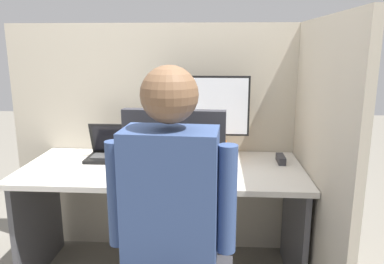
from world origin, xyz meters
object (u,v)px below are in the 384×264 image
object	(u,v)px
stapler	(281,159)
office_chair	(173,249)
monitor	(202,109)
person	(170,221)
carrot_toy	(169,172)
paper_box	(202,151)
laptop	(114,152)

from	to	relation	value
stapler	office_chair	xyz separation A→B (m)	(-0.56, -0.80, -0.15)
monitor	person	size ratio (longest dim) A/B	0.43
monitor	carrot_toy	world-z (taller)	monitor
paper_box	monitor	bearing A→B (deg)	90.00
carrot_toy	office_chair	xyz separation A→B (m)	(0.08, -0.53, -0.15)
stapler	carrot_toy	distance (m)	0.70
person	carrot_toy	bearing A→B (deg)	97.39
monitor	person	world-z (taller)	person
laptop	person	world-z (taller)	person
paper_box	carrot_toy	bearing A→B (deg)	-115.19
laptop	office_chair	xyz separation A→B (m)	(0.46, -0.81, -0.17)
monitor	office_chair	distance (m)	0.98
carrot_toy	person	world-z (taller)	person
paper_box	person	size ratio (longest dim) A/B	0.23
carrot_toy	monitor	bearing A→B (deg)	64.99
carrot_toy	laptop	bearing A→B (deg)	143.05
laptop	person	bearing A→B (deg)	-64.34
paper_box	laptop	bearing A→B (deg)	-173.48
laptop	stapler	bearing A→B (deg)	-0.68
carrot_toy	office_chair	bearing A→B (deg)	-81.44
laptop	carrot_toy	size ratio (longest dim) A/B	2.02
stapler	carrot_toy	size ratio (longest dim) A/B	0.83
laptop	person	distance (m)	1.08
monitor	office_chair	size ratio (longest dim) A/B	0.51
carrot_toy	person	size ratio (longest dim) A/B	0.12
paper_box	monitor	world-z (taller)	monitor
office_chair	person	distance (m)	0.26
laptop	office_chair	bearing A→B (deg)	-60.61
office_chair	paper_box	bearing A→B (deg)	84.56
carrot_toy	stapler	bearing A→B (deg)	23.02
laptop	stapler	xyz separation A→B (m)	(1.02, -0.01, -0.02)
paper_box	stapler	bearing A→B (deg)	-8.79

